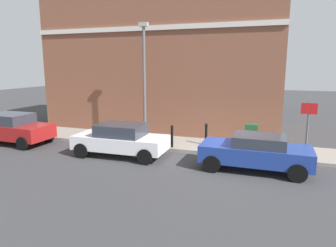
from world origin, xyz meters
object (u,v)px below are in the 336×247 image
(bollard_far_kerb, at_px, (172,135))
(lamppost, at_px, (144,77))
(utility_cabinet, at_px, (251,138))
(car_white, at_px, (121,139))
(street_sign, at_px, (308,122))
(car_blue, at_px, (256,152))
(bollard_near_cabinet, at_px, (206,133))
(car_red, at_px, (9,128))

(bollard_far_kerb, distance_m, lamppost, 3.23)
(utility_cabinet, bearing_deg, bollard_far_kerb, 103.74)
(car_white, distance_m, lamppost, 3.53)
(utility_cabinet, height_order, street_sign, street_sign)
(car_white, height_order, bollard_far_kerb, car_white)
(car_blue, relative_size, car_white, 0.99)
(car_white, bearing_deg, utility_cabinet, -156.86)
(utility_cabinet, xyz_separation_m, bollard_near_cabinet, (0.10, 2.07, 0.02))
(car_blue, distance_m, utility_cabinet, 2.39)
(car_white, xyz_separation_m, lamppost, (2.41, -0.08, 2.57))
(street_sign, bearing_deg, utility_cabinet, 71.63)
(street_sign, relative_size, lamppost, 0.40)
(bollard_near_cabinet, relative_size, lamppost, 0.18)
(car_red, distance_m, bollard_far_kerb, 8.29)
(car_red, relative_size, lamppost, 0.78)
(utility_cabinet, distance_m, bollard_near_cabinet, 2.08)
(car_red, height_order, street_sign, street_sign)
(car_red, bearing_deg, lamppost, -159.58)
(utility_cabinet, relative_size, lamppost, 0.20)
(car_blue, xyz_separation_m, car_red, (0.08, 11.97, 0.06))
(car_blue, height_order, bollard_near_cabinet, car_blue)
(car_white, xyz_separation_m, bollard_far_kerb, (1.57, -1.80, -0.03))
(car_red, bearing_deg, car_blue, -179.48)
(car_white, bearing_deg, car_blue, 178.98)
(car_white, relative_size, bollard_near_cabinet, 3.89)
(car_blue, relative_size, bollard_near_cabinet, 3.85)
(car_white, bearing_deg, street_sign, -168.76)
(bollard_near_cabinet, bearing_deg, lamppost, 91.88)
(car_white, distance_m, bollard_far_kerb, 2.39)
(bollard_far_kerb, height_order, street_sign, street_sign)
(street_sign, height_order, lamppost, lamppost)
(bollard_near_cabinet, height_order, lamppost, lamppost)
(car_red, relative_size, bollard_near_cabinet, 4.32)
(car_blue, height_order, street_sign, street_sign)
(car_blue, xyz_separation_m, street_sign, (1.64, -1.84, 0.95))
(car_white, bearing_deg, car_red, -2.72)
(car_red, height_order, lamppost, lamppost)
(car_blue, relative_size, car_red, 0.89)
(bollard_far_kerb, relative_size, lamppost, 0.18)
(street_sign, bearing_deg, car_white, 102.77)
(bollard_near_cabinet, bearing_deg, car_blue, -135.48)
(car_blue, distance_m, bollard_far_kerb, 4.10)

